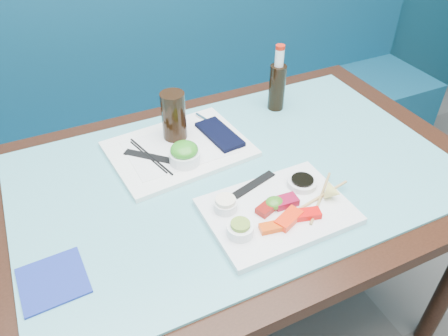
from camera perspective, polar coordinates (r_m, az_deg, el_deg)
name	(u,v)px	position (r m, az deg, el deg)	size (l,w,h in m)	color
booth_bench	(155,134)	(2.10, -8.95, 4.47)	(3.00, 0.56, 1.17)	navy
dining_table	(236,196)	(1.30, 1.62, -3.67)	(1.40, 0.90, 0.75)	black
glass_top	(237,173)	(1.24, 1.69, -0.71)	(1.22, 0.76, 0.01)	#58A8B0
sashimi_plate	(277,211)	(1.12, 7.00, -5.61)	(0.36, 0.26, 0.02)	white
salmon_left	(272,227)	(1.06, 6.27, -7.69)	(0.06, 0.03, 0.01)	#E34309
salmon_mid	(289,219)	(1.08, 8.45, -6.58)	(0.08, 0.04, 0.02)	#FF2B0A
salmon_right	(307,214)	(1.10, 10.79, -5.94)	(0.07, 0.03, 0.02)	red
tuna_left	(267,208)	(1.10, 5.59, -5.27)	(0.05, 0.03, 0.02)	maroon
tuna_right	(285,201)	(1.12, 8.04, -4.35)	(0.06, 0.04, 0.02)	maroon
seaweed_garnish	(274,203)	(1.11, 6.60, -4.54)	(0.05, 0.04, 0.03)	#37791C
ramekin_wasabi	(240,230)	(1.04, 2.12, -8.07)	(0.06, 0.06, 0.03)	white
wasabi_fill	(240,224)	(1.02, 2.15, -7.37)	(0.05, 0.05, 0.01)	olive
ramekin_ginger	(225,206)	(1.09, 0.19, -4.93)	(0.06, 0.06, 0.02)	white
ginger_fill	(225,200)	(1.08, 0.19, -4.26)	(0.05, 0.05, 0.01)	white
soy_dish	(302,183)	(1.18, 10.16, -1.90)	(0.08, 0.08, 0.02)	silver
soy_fill	(302,180)	(1.18, 10.22, -1.50)	(0.06, 0.06, 0.01)	black
lemon_wedge	(333,192)	(1.15, 14.09, -3.10)	(0.05, 0.05, 0.04)	#EBE36F
chopstick_sleeve	(253,185)	(1.17, 3.76, -2.21)	(0.15, 0.02, 0.00)	black
wooden_chopstick_a	(318,198)	(1.15, 12.12, -3.88)	(0.01, 0.01, 0.22)	tan
wooden_chopstick_b	(321,197)	(1.16, 12.52, -3.73)	(0.01, 0.01, 0.21)	#A7884E
serving_tray	(179,149)	(1.32, -5.89, 2.47)	(0.40, 0.30, 0.01)	white
paper_placemat	(179,147)	(1.32, -5.91, 2.76)	(0.30, 0.21, 0.00)	white
seaweed_bowl	(185,157)	(1.25, -5.16, 1.45)	(0.09, 0.09, 0.04)	white
seaweed_salad	(184,150)	(1.23, -5.23, 2.40)	(0.08, 0.08, 0.04)	#2E8A1F
cola_glass	(174,116)	(1.32, -6.58, 6.76)	(0.07, 0.07, 0.15)	black
navy_pouch	(220,134)	(1.36, -0.59, 4.43)	(0.08, 0.18, 0.01)	black
fork	(204,119)	(1.43, -2.60, 6.44)	(0.01, 0.01, 0.08)	silver
black_chopstick_a	(148,157)	(1.29, -9.87, 1.44)	(0.01, 0.01, 0.20)	black
black_chopstick_b	(151,156)	(1.29, -9.53, 1.55)	(0.01, 0.01, 0.22)	black
tray_sleeve	(150,157)	(1.29, -9.70, 1.47)	(0.03, 0.16, 0.00)	black
cola_bottle_body	(277,87)	(1.50, 6.93, 10.40)	(0.06, 0.06, 0.16)	black
cola_bottle_neck	(279,58)	(1.46, 7.26, 14.12)	(0.03, 0.03, 0.06)	white
cola_bottle_cap	(280,47)	(1.44, 7.37, 15.38)	(0.03, 0.03, 0.01)	red
blue_napkin	(53,281)	(1.05, -21.45, -13.52)	(0.14, 0.14, 0.01)	navy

